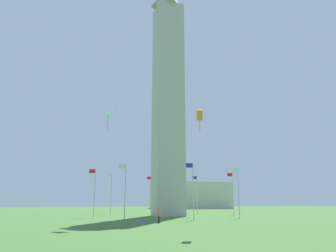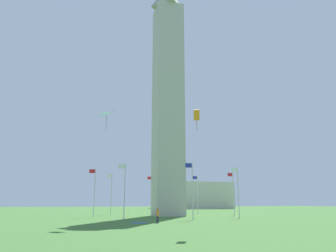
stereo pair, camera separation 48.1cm
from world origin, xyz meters
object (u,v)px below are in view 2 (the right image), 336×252
(flagpole_s, at_px, (233,191))
(person_orange_shirt, at_px, (158,215))
(flagpole_w, at_px, (152,193))
(kite_orange_box, at_px, (197,115))
(flagpole_e, at_px, (192,188))
(distant_building, at_px, (192,196))
(kite_green_diamond, at_px, (107,114))
(flagpole_se, at_px, (238,189))
(obelisk_monument, at_px, (168,91))
(flagpole_sw, at_px, (197,193))
(flagpole_n, at_px, (94,190))
(flagpole_nw, at_px, (111,192))
(picnic_blanket_near_first_person, at_px, (139,223))
(flagpole_ne, at_px, (124,188))

(flagpole_s, height_order, person_orange_shirt, flagpole_s)
(flagpole_w, distance_m, kite_orange_box, 45.47)
(flagpole_e, bearing_deg, distant_building, -109.80)
(flagpole_s, height_order, kite_green_diamond, kite_green_diamond)
(flagpole_se, bearing_deg, obelisk_monument, -45.19)
(kite_green_diamond, bearing_deg, flagpole_w, -111.15)
(flagpole_sw, xyz_separation_m, person_orange_shirt, (15.67, 27.91, -3.53))
(flagpole_se, bearing_deg, person_orange_shirt, 31.19)
(flagpole_s, relative_size, distant_building, 0.28)
(flagpole_n, height_order, person_orange_shirt, flagpole_n)
(flagpole_s, bearing_deg, flagpole_nw, -22.50)
(flagpole_e, distance_m, flagpole_s, 18.42)
(kite_green_diamond, height_order, picnic_blanket_near_first_person, kite_green_diamond)
(flagpole_n, distance_m, kite_orange_box, 32.86)
(obelisk_monument, relative_size, flagpole_n, 5.85)
(flagpole_nw, bearing_deg, kite_orange_box, 94.15)
(obelisk_monument, height_order, flagpole_n, obelisk_monument)
(flagpole_ne, bearing_deg, flagpole_w, -112.50)
(flagpole_e, height_order, person_orange_shirt, flagpole_e)
(flagpole_ne, xyz_separation_m, person_orange_shirt, (-2.74, 9.49, -3.53))
(flagpole_e, relative_size, distant_building, 0.28)
(flagpole_e, bearing_deg, flagpole_sw, -112.50)
(flagpole_w, bearing_deg, flagpole_n, 45.00)
(flagpole_se, relative_size, picnic_blanket_near_first_person, 4.48)
(flagpole_n, bearing_deg, flagpole_ne, 112.50)
(flagpole_w, height_order, person_orange_shirt, flagpole_w)
(flagpole_s, distance_m, picnic_blanket_near_first_person, 28.13)
(flagpole_nw, bearing_deg, obelisk_monument, 135.18)
(flagpole_e, relative_size, flagpole_se, 1.00)
(flagpole_ne, relative_size, flagpole_e, 1.00)
(kite_green_diamond, bearing_deg, flagpole_ne, -108.53)
(obelisk_monument, xyz_separation_m, flagpole_se, (-9.15, 9.21, -19.14))
(flagpole_ne, xyz_separation_m, flagpole_nw, (-0.00, -18.42, 0.00))
(flagpole_s, relative_size, flagpole_sw, 1.00)
(flagpole_e, relative_size, person_orange_shirt, 4.53)
(flagpole_nw, relative_size, kite_orange_box, 4.18)
(flagpole_ne, height_order, flagpole_se, same)
(kite_orange_box, bearing_deg, picnic_blanket_near_first_person, -80.93)
(flagpole_sw, xyz_separation_m, picnic_blanket_near_first_person, (17.70, 26.78, -4.41))
(obelisk_monument, xyz_separation_m, flagpole_w, (0.06, -13.02, -19.14))
(flagpole_sw, bearing_deg, person_orange_shirt, 60.68)
(flagpole_s, bearing_deg, distant_building, -102.95)
(flagpole_n, distance_m, flagpole_w, 18.42)
(flagpole_e, relative_size, flagpole_nw, 1.00)
(flagpole_e, relative_size, flagpole_w, 1.00)
(flagpole_n, bearing_deg, kite_green_diamond, 89.64)
(flagpole_n, relative_size, kite_orange_box, 4.18)
(flagpole_n, distance_m, flagpole_s, 26.04)
(obelisk_monument, height_order, flagpole_w, obelisk_monument)
(flagpole_se, relative_size, kite_green_diamond, 3.44)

